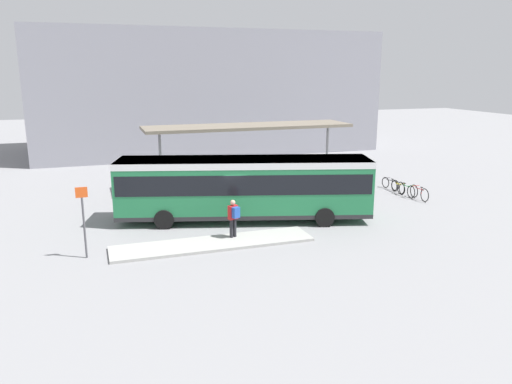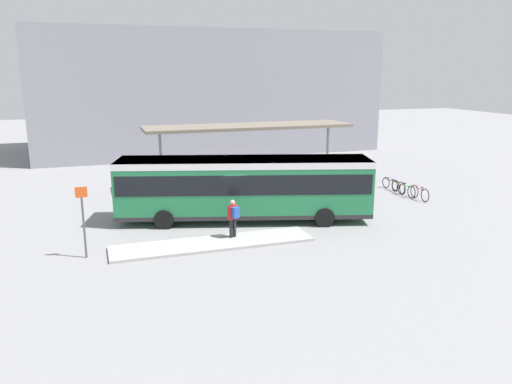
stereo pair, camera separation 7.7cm
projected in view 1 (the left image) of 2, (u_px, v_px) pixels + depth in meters
The scene contains 11 objects.
ground_plane at pixel (244, 220), 24.12m from camera, with size 120.00×120.00×0.00m, color gray.
curb_island at pixel (213, 244), 20.65m from camera, with size 8.36×1.80×0.12m.
city_bus at pixel (244, 184), 23.71m from camera, with size 12.13×5.68×3.00m.
pedestrian_waiting at pixel (234, 216), 21.03m from camera, with size 0.48×0.52×1.64m.
bicycle_red at pixel (419, 193), 27.92m from camera, with size 0.48×1.76×0.76m.
bicycle_green at pixel (406, 190), 28.67m from camera, with size 0.48×1.75×0.75m.
bicycle_yellow at pixel (398, 187), 29.53m from camera, with size 0.48×1.53×0.66m.
bicycle_black at pixel (390, 184), 30.37m from camera, with size 0.48×1.57×0.68m.
station_shelter at pixel (248, 127), 30.07m from camera, with size 12.56×3.07×3.86m.
platform_sign at pixel (84, 219), 18.88m from camera, with size 0.44×0.08×2.80m.
station_building at pixel (204, 92), 45.64m from camera, with size 29.21×12.27×10.34m.
Camera 1 is at (-6.82, -22.10, 7.01)m, focal length 35.00 mm.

